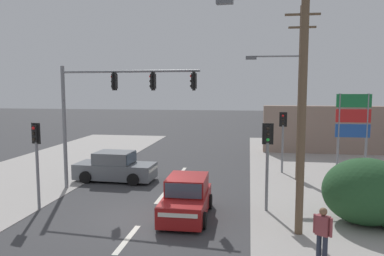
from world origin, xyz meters
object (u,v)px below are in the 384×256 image
Objects in this scene: pedestal_signal_right_kerb at (267,152)px; shopping_plaza_sign at (353,119)px; traffic_signal_mast at (108,101)px; pedestal_signal_left_kerb at (37,151)px; pedestrian_at_kerb at (322,232)px; sedan_oncoming_near at (115,168)px; utility_pole_midground_right at (298,88)px; hatchback_crossing_left at (186,198)px; pedestal_signal_far_median at (283,132)px; utility_pole_foreground_right at (300,60)px.

shopping_plaza_sign reaches higher than pedestal_signal_right_kerb.
pedestal_signal_left_kerb is at bearing -120.84° from traffic_signal_mast.
traffic_signal_mast is at bearing 143.97° from pedestrian_at_kerb.
pedestrian_at_kerb is at bearing -42.21° from sedan_oncoming_near.
sedan_oncoming_near is at bearing 153.57° from pedestal_signal_right_kerb.
pedestrian_at_kerb is (-0.42, -9.87, -4.02)m from utility_pole_midground_right.
hatchback_crossing_left is 5.54m from pedestrian_at_kerb.
hatchback_crossing_left is (-4.29, -8.18, -1.71)m from pedestal_signal_far_median.
pedestal_signal_left_kerb is 11.07m from pedestrian_at_kerb.
traffic_signal_mast reaches higher than pedestal_signal_left_kerb.
traffic_signal_mast is 1.88× the size of hatchback_crossing_left.
pedestal_signal_far_median is at bearing -148.72° from shopping_plaza_sign.
traffic_signal_mast is 4.19m from sedan_oncoming_near.
hatchback_crossing_left is (-8.84, -10.95, -2.28)m from shopping_plaza_sign.
shopping_plaza_sign is 15.08m from pedestrian_at_kerb.
pedestrian_at_kerb is (9.13, -8.28, 0.22)m from sedan_oncoming_near.
pedestal_signal_right_kerb is at bearing -120.27° from shopping_plaza_sign.
shopping_plaza_sign reaches higher than pedestrian_at_kerb.
pedestal_signal_right_kerb is at bearing 110.66° from utility_pole_foreground_right.
pedestal_signal_left_kerb reaches higher than sedan_oncoming_near.
sedan_oncoming_near is at bearing -160.27° from pedestal_signal_far_median.
utility_pole_midground_right is at bearing 72.11° from pedestal_signal_right_kerb.
utility_pole_midground_right is 13.06m from pedestal_signal_left_kerb.
pedestal_signal_far_median is at bearing 31.52° from traffic_signal_mast.
shopping_plaza_sign reaches higher than pedestal_signal_left_kerb.
pedestal_signal_far_median is at bearing 108.76° from utility_pole_midground_right.
shopping_plaza_sign is 2.82× the size of pedestrian_at_kerb.
utility_pole_midground_right is at bearing 21.55° from traffic_signal_mast.
hatchback_crossing_left is at bearing 163.25° from utility_pole_foreground_right.
hatchback_crossing_left is 6.84m from sedan_oncoming_near.
pedestal_signal_far_median is at bearing 38.79° from pedestal_signal_left_kerb.
shopping_plaza_sign is (5.76, 9.86, 0.57)m from pedestal_signal_right_kerb.
utility_pole_foreground_right is at bearing -69.34° from pedestal_signal_right_kerb.
shopping_plaza_sign is (3.99, 4.40, -1.96)m from utility_pole_midground_right.
pedestrian_at_kerb is at bearing -36.03° from traffic_signal_mast.
pedestrian_at_kerb is at bearing -77.26° from utility_pole_foreground_right.
shopping_plaza_sign reaches higher than pedestal_signal_far_median.
pedestal_signal_far_median is at bearing 87.86° from utility_pole_foreground_right.
pedestrian_at_kerb is (0.48, -2.14, -4.93)m from utility_pole_foreground_right.
traffic_signal_mast is at bearing -148.56° from shopping_plaza_sign.
pedestal_signal_left_kerb is at bearing -105.05° from sedan_oncoming_near.
traffic_signal_mast reaches higher than sedan_oncoming_near.
pedestal_signal_far_median is (0.35, 9.37, -3.44)m from utility_pole_foreground_right.
shopping_plaza_sign is at bearing 23.86° from sedan_oncoming_near.
hatchback_crossing_left is at bearing -117.66° from pedestal_signal_far_median.
pedestal_signal_far_median is at bearing 80.36° from pedestal_signal_right_kerb.
traffic_signal_mast is 7.79m from pedestal_signal_right_kerb.
utility_pole_midground_right is at bearing -132.21° from shopping_plaza_sign.
pedestal_signal_left_kerb is 13.30m from pedestal_signal_far_median.
shopping_plaza_sign is at bearing 68.00° from utility_pole_foreground_right.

